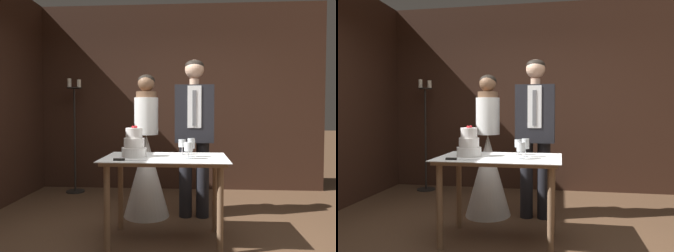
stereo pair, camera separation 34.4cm
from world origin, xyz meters
The scene contains 10 objects.
wall_back centered at (0.00, 2.53, 1.47)m, with size 4.60×0.12×2.93m, color #382116.
cake_table centered at (-0.01, 0.33, 0.69)m, with size 1.16×0.74×0.80m.
tiered_cake centered at (-0.31, 0.33, 0.92)m, with size 0.24×0.24×0.30m.
cake_knife centered at (-0.32, 0.08, 0.81)m, with size 0.41×0.07×0.02m.
wine_glass_near centered at (0.23, 0.36, 0.92)m, with size 0.07×0.07×0.18m.
wine_glass_middle centered at (0.14, 0.54, 0.91)m, with size 0.07×0.07×0.15m.
wine_glass_far centered at (0.21, 0.22, 0.91)m, with size 0.08×0.08×0.15m.
bride centered at (-0.29, 1.08, 0.61)m, with size 0.54×0.54×1.67m.
groom centered at (0.27, 1.07, 1.05)m, with size 0.44×0.25×1.83m.
candle_stand centered at (-1.55, 2.16, 0.81)m, with size 0.28×0.28×1.74m.
Camera 1 is at (0.22, -2.73, 1.23)m, focal length 35.00 mm.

